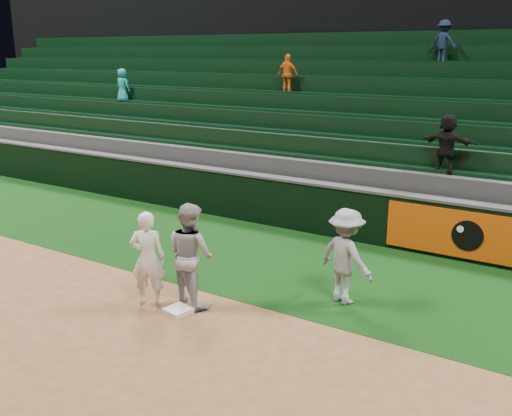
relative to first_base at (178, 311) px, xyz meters
The scene contains 9 objects.
ground 0.10m from the first_base, 19.24° to the left, with size 70.00×70.00×0.00m, color brown.
foul_grass 3.03m from the first_base, 88.35° to the left, with size 36.00×4.20×0.01m, color black.
upper_deck 18.47m from the first_base, 89.71° to the left, with size 40.00×12.00×12.00m, color black.
first_base is the anchor object (origin of this frame).
first_baseman 1.03m from the first_base, behind, with size 0.61×0.40×1.67m, color white.
baserunner 0.96m from the first_base, 96.30° to the left, with size 0.88×0.68×1.80m, color #9C9EA6.
base_coach 2.99m from the first_base, 41.43° to the left, with size 1.09×0.62×1.68m, color gray.
field_wall 5.26m from the first_base, 88.76° to the left, with size 36.00×0.45×1.25m.
stadium_seating 9.15m from the first_base, 89.44° to the left, with size 36.00×5.95×5.09m.
Camera 1 is at (5.73, -6.69, 4.23)m, focal length 40.00 mm.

